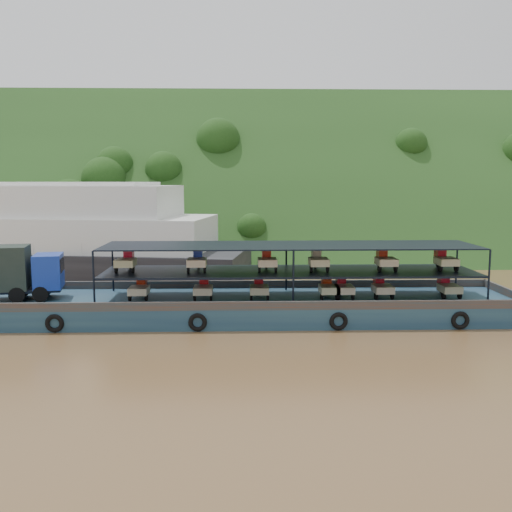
{
  "coord_description": "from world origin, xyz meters",
  "views": [
    {
      "loc": [
        -3.19,
        -36.82,
        8.5
      ],
      "look_at": [
        -2.0,
        3.0,
        3.2
      ],
      "focal_mm": 40.0,
      "sensor_mm": 36.0,
      "label": 1
    }
  ],
  "objects": [
    {
      "name": "ground",
      "position": [
        0.0,
        0.0,
        0.0
      ],
      "size": [
        160.0,
        160.0,
        0.0
      ],
      "primitive_type": "plane",
      "color": "brown",
      "rests_on": "ground"
    },
    {
      "name": "hillside",
      "position": [
        0.0,
        36.0,
        0.0
      ],
      "size": [
        140.0,
        39.6,
        39.6
      ],
      "primitive_type": "cube",
      "rotation": [
        0.79,
        0.0,
        0.0
      ],
      "color": "#1B3714",
      "rests_on": "ground"
    },
    {
      "name": "cargo_barge",
      "position": [
        -4.65,
        -1.87,
        1.13
      ],
      "size": [
        35.0,
        7.18,
        4.54
      ],
      "color": "#132B45",
      "rests_on": "ground"
    },
    {
      "name": "passenger_ferry",
      "position": [
        -23.22,
        14.75,
        3.62
      ],
      "size": [
        42.37,
        16.85,
        8.35
      ],
      "rotation": [
        0.0,
        0.0,
        -0.16
      ],
      "color": "black",
      "rests_on": "ground"
    }
  ]
}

